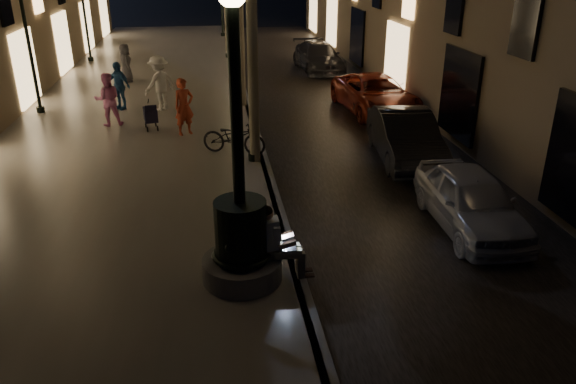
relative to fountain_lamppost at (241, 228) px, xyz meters
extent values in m
plane|color=black|center=(1.00, 13.00, -1.21)|extent=(120.00, 120.00, 0.00)
cube|color=black|center=(4.00, 13.00, -1.20)|extent=(6.00, 45.00, 0.02)
cube|color=slate|center=(-3.00, 13.00, -1.11)|extent=(8.00, 45.00, 0.20)
cube|color=#59595B|center=(1.00, 13.00, -1.11)|extent=(0.25, 45.00, 0.20)
cylinder|color=#59595B|center=(0.00, 0.00, -0.81)|extent=(1.40, 1.40, 0.40)
cylinder|color=black|center=(0.00, 0.00, -0.06)|extent=(0.90, 0.90, 1.10)
torus|color=black|center=(0.00, 0.00, -0.51)|extent=(1.04, 1.04, 0.10)
torus|color=black|center=(0.00, 0.00, 0.34)|extent=(0.89, 0.89, 0.09)
cylinder|color=black|center=(0.00, 0.00, 2.09)|extent=(0.20, 0.20, 3.20)
cube|color=gray|center=(0.55, 0.00, -0.52)|extent=(0.38, 0.25, 0.19)
cube|color=white|center=(0.49, 0.00, -0.16)|extent=(0.47, 0.27, 0.60)
sphere|color=tan|center=(0.46, 0.00, 0.23)|extent=(0.22, 0.22, 0.22)
sphere|color=black|center=(0.44, 0.00, 0.27)|extent=(0.22, 0.22, 0.22)
cube|color=gray|center=(0.80, -0.09, -0.52)|extent=(0.48, 0.14, 0.15)
cube|color=gray|center=(0.80, 0.09, -0.52)|extent=(0.48, 0.14, 0.15)
cube|color=gray|center=(1.03, -0.09, -0.76)|extent=(0.14, 0.13, 0.49)
cube|color=gray|center=(1.03, 0.09, -0.76)|extent=(0.14, 0.13, 0.49)
cube|color=black|center=(1.14, -0.09, -1.00)|extent=(0.27, 0.11, 0.03)
cube|color=black|center=(1.14, 0.09, -1.00)|extent=(0.27, 0.11, 0.03)
cube|color=black|center=(0.82, 0.00, -0.43)|extent=(0.25, 0.35, 0.02)
cube|color=black|center=(0.66, 0.00, -0.32)|extent=(0.09, 0.35, 0.23)
cube|color=#B2E2FF|center=(0.67, 0.00, -0.32)|extent=(0.07, 0.32, 0.19)
cylinder|color=#6B604C|center=(0.75, 6.00, 1.49)|extent=(0.28, 0.28, 5.00)
cylinder|color=#6B604C|center=(0.80, 12.00, 1.54)|extent=(0.28, 0.28, 5.10)
cylinder|color=#6B604C|center=(0.70, 18.00, 1.44)|extent=(0.28, 0.28, 4.90)
cylinder|color=#6B604C|center=(0.78, 24.00, 1.59)|extent=(0.28, 0.28, 5.20)
cylinder|color=black|center=(0.70, 6.00, -0.91)|extent=(0.28, 0.28, 0.20)
cylinder|color=black|center=(0.70, 6.00, 1.19)|extent=(0.12, 0.12, 4.40)
cylinder|color=black|center=(0.70, 14.00, -0.91)|extent=(0.28, 0.28, 0.20)
cylinder|color=black|center=(0.70, 14.00, 1.19)|extent=(0.12, 0.12, 4.40)
cylinder|color=black|center=(0.70, 22.00, -0.91)|extent=(0.28, 0.28, 0.20)
cylinder|color=black|center=(0.70, 22.00, 1.19)|extent=(0.12, 0.12, 4.40)
cylinder|color=black|center=(0.70, 30.00, -0.91)|extent=(0.28, 0.28, 0.20)
cylinder|color=black|center=(0.70, 30.00, 1.19)|extent=(0.12, 0.12, 4.40)
cylinder|color=black|center=(-6.40, 12.00, -0.91)|extent=(0.28, 0.28, 0.20)
cylinder|color=black|center=(-6.40, 12.00, 1.19)|extent=(0.12, 0.12, 4.40)
cylinder|color=black|center=(-6.40, 22.00, -0.91)|extent=(0.28, 0.28, 0.20)
cylinder|color=black|center=(-6.40, 22.00, 1.19)|extent=(0.12, 0.12, 4.40)
cube|color=black|center=(-2.31, 9.34, -0.52)|extent=(0.52, 0.73, 0.40)
cube|color=black|center=(-2.25, 9.03, -0.26)|extent=(0.38, 0.22, 0.26)
cylinder|color=black|center=(-2.42, 9.05, -0.92)|extent=(0.07, 0.18, 0.18)
cylinder|color=black|center=(-2.10, 9.11, -0.92)|extent=(0.07, 0.18, 0.18)
cylinder|color=black|center=(-2.52, 9.57, -0.92)|extent=(0.07, 0.18, 0.18)
cylinder|color=black|center=(-2.20, 9.63, -0.92)|extent=(0.07, 0.18, 0.18)
cylinder|color=black|center=(-2.38, 9.69, -0.17)|extent=(0.10, 0.39, 0.24)
imported|color=#B3B6BC|center=(5.00, 1.69, -0.57)|extent=(1.60, 3.79, 1.28)
imported|color=black|center=(5.00, 5.94, -0.51)|extent=(1.88, 4.36, 1.40)
imported|color=maroon|center=(5.61, 11.01, -0.55)|extent=(2.59, 4.95, 1.33)
imported|color=#323136|center=(5.00, 18.83, -0.55)|extent=(2.16, 4.68, 1.32)
imported|color=#B73E24|center=(-1.20, 8.67, -0.13)|extent=(0.76, 0.67, 1.76)
imported|color=#C4689D|center=(-3.69, 10.00, -0.15)|extent=(0.95, 0.80, 1.73)
imported|color=white|center=(-2.15, 11.75, -0.04)|extent=(1.42, 1.37, 1.94)
imported|color=#224E80|center=(-3.61, 12.06, -0.16)|extent=(1.05, 0.93, 1.71)
imported|color=#38373C|center=(-3.93, 16.67, -0.20)|extent=(0.72, 0.91, 1.62)
imported|color=black|center=(0.21, 6.63, -0.53)|extent=(1.96, 1.31, 0.97)
camera|label=1|loc=(-0.40, -8.54, 4.38)|focal=35.00mm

